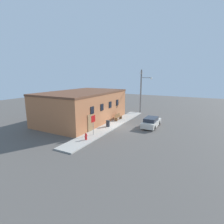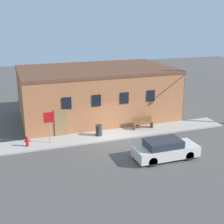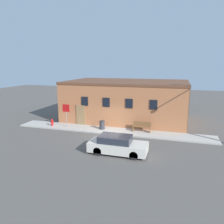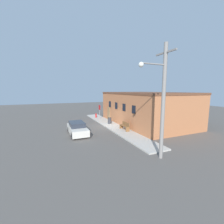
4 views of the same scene
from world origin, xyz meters
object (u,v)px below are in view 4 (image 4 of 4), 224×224
fire_hydrant (96,115)px  utility_pole (162,99)px  bench (125,126)px  trash_bin (110,121)px  stop_sign (100,109)px  parked_car (77,128)px

fire_hydrant → utility_pole: 16.93m
bench → utility_pole: utility_pole is taller
bench → trash_bin: bench is taller
stop_sign → parked_car: 8.31m
trash_bin → parked_car: size_ratio=0.20×
fire_hydrant → bench: (9.18, 0.68, 0.11)m
fire_hydrant → bench: bench is taller
fire_hydrant → parked_car: (8.27, -4.72, 0.16)m
utility_pole → parked_car: bearing=-152.8°
parked_car → stop_sign: bearing=144.1°
fire_hydrant → trash_bin: bearing=3.5°
stop_sign → bench: bearing=4.3°
stop_sign → utility_pole: utility_pole is taller
stop_sign → bench: 7.68m
fire_hydrant → bench: 9.20m
trash_bin → fire_hydrant: bearing=-176.5°
bench → trash_bin: bearing=-174.7°
bench → parked_car: size_ratio=0.40×
stop_sign → parked_car: stop_sign is taller
stop_sign → trash_bin: size_ratio=2.73×
utility_pole → parked_car: (-8.24, -4.23, -3.55)m
trash_bin → parked_car: 5.83m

